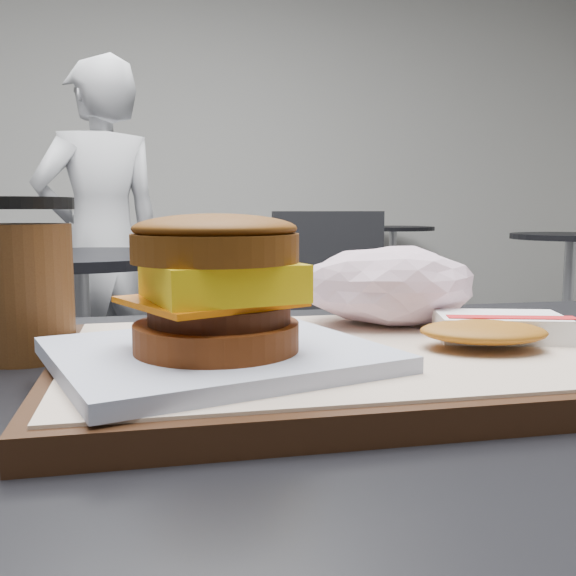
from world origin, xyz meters
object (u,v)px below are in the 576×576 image
(coffee_cup, at_px, (24,284))
(neighbor_table, at_px, (79,318))
(neighbor_chair, at_px, (294,320))
(crumpled_wrapper, at_px, (390,285))
(serving_tray, at_px, (336,361))
(hash_brown, at_px, (493,329))
(breakfast_sandwich, at_px, (216,301))
(patron, at_px, (102,244))

(coffee_cup, height_order, neighbor_table, coffee_cup)
(neighbor_chair, bearing_deg, crumpled_wrapper, -99.88)
(serving_tray, relative_size, hash_brown, 2.93)
(serving_tray, bearing_deg, coffee_cup, 155.95)
(serving_tray, height_order, crumpled_wrapper, crumpled_wrapper)
(serving_tray, xyz_separation_m, hash_brown, (0.11, -0.01, 0.02))
(hash_brown, relative_size, crumpled_wrapper, 0.89)
(neighbor_table, height_order, neighbor_chair, neighbor_chair)
(hash_brown, xyz_separation_m, coffee_cup, (-0.33, 0.11, 0.03))
(breakfast_sandwich, bearing_deg, coffee_cup, 135.05)
(serving_tray, bearing_deg, crumpled_wrapper, 49.23)
(serving_tray, relative_size, patron, 0.25)
(serving_tray, height_order, breakfast_sandwich, breakfast_sandwich)
(neighbor_table, xyz_separation_m, neighbor_chair, (0.70, 0.05, -0.04))
(breakfast_sandwich, bearing_deg, neighbor_table, 98.85)
(breakfast_sandwich, distance_m, hash_brown, 0.20)
(serving_tray, height_order, neighbor_table, serving_tray)
(crumpled_wrapper, xyz_separation_m, coffee_cup, (-0.29, 0.02, 0.01))
(breakfast_sandwich, relative_size, neighbor_chair, 0.26)
(breakfast_sandwich, relative_size, neighbor_table, 0.31)
(coffee_cup, bearing_deg, crumpled_wrapper, -3.25)
(neighbor_chair, bearing_deg, neighbor_table, -176.28)
(serving_tray, xyz_separation_m, coffee_cup, (-0.22, 0.10, 0.05))
(hash_brown, height_order, neighbor_table, hash_brown)
(crumpled_wrapper, height_order, neighbor_chair, neighbor_chair)
(breakfast_sandwich, distance_m, patron, 2.37)
(coffee_cup, relative_size, patron, 0.08)
(neighbor_table, bearing_deg, serving_tray, -78.04)
(neighbor_table, distance_m, neighbor_chair, 0.70)
(neighbor_table, relative_size, neighbor_chair, 0.85)
(breakfast_sandwich, distance_m, crumpled_wrapper, 0.20)
(hash_brown, height_order, neighbor_chair, neighbor_chair)
(breakfast_sandwich, bearing_deg, neighbor_chair, 75.77)
(patron, bearing_deg, neighbor_chair, 113.15)
(serving_tray, height_order, coffee_cup, coffee_cup)
(coffee_cup, xyz_separation_m, neighbor_table, (-0.13, 1.54, -0.28))
(neighbor_chair, bearing_deg, patron, 136.27)
(serving_tray, distance_m, neighbor_chair, 1.74)
(serving_tray, xyz_separation_m, neighbor_table, (-0.35, 1.64, -0.23))
(coffee_cup, height_order, patron, patron)
(hash_brown, xyz_separation_m, patron, (-0.43, 2.34, -0.05))
(serving_tray, xyz_separation_m, breakfast_sandwich, (-0.09, -0.04, 0.05))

